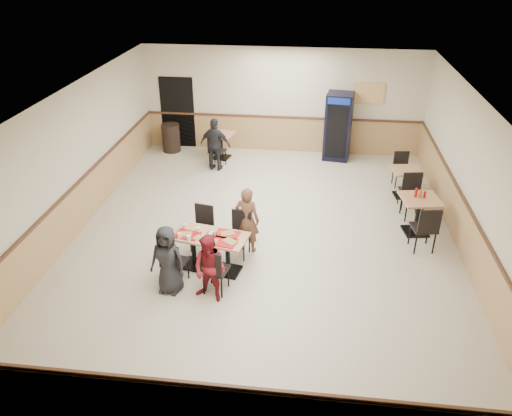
# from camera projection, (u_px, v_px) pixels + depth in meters

# --- Properties ---
(ground) EXTENTS (10.00, 10.00, 0.00)m
(ground) POSITION_uv_depth(u_px,v_px,m) (264.00, 237.00, 10.58)
(ground) COLOR beige
(ground) RESTS_ON ground
(room_shell) EXTENTS (10.00, 10.00, 10.00)m
(room_shell) POSITION_uv_depth(u_px,v_px,m) (346.00, 168.00, 12.35)
(room_shell) COLOR silver
(room_shell) RESTS_ON ground
(main_table) EXTENTS (1.49, 0.95, 0.74)m
(main_table) POSITION_uv_depth(u_px,v_px,m) (210.00, 247.00, 9.34)
(main_table) COLOR black
(main_table) RESTS_ON ground
(main_chairs) EXTENTS (1.52, 1.83, 0.94)m
(main_chairs) POSITION_uv_depth(u_px,v_px,m) (208.00, 247.00, 9.37)
(main_chairs) COLOR black
(main_chairs) RESTS_ON ground
(diner_woman_left) EXTENTS (0.69, 0.51, 1.30)m
(diner_woman_left) POSITION_uv_depth(u_px,v_px,m) (168.00, 260.00, 8.68)
(diner_woman_left) COLOR black
(diner_woman_left) RESTS_ON ground
(diner_woman_right) EXTENTS (0.74, 0.66, 1.26)m
(diner_woman_right) POSITION_uv_depth(u_px,v_px,m) (210.00, 269.00, 8.48)
(diner_woman_right) COLOR maroon
(diner_woman_right) RESTS_ON ground
(diner_man_opposite) EXTENTS (0.57, 0.44, 1.39)m
(diner_man_opposite) POSITION_uv_depth(u_px,v_px,m) (247.00, 220.00, 9.83)
(diner_man_opposite) COLOR brown
(diner_man_opposite) RESTS_ON ground
(lone_diner) EXTENTS (0.90, 0.50, 1.44)m
(lone_diner) POSITION_uv_depth(u_px,v_px,m) (215.00, 145.00, 13.35)
(lone_diner) COLOR black
(lone_diner) RESTS_ON ground
(tabletop_clutter) EXTENTS (1.23, 0.68, 0.12)m
(tabletop_clutter) POSITION_uv_depth(u_px,v_px,m) (209.00, 236.00, 9.16)
(tabletop_clutter) COLOR #B00B12
(tabletop_clutter) RESTS_ON main_table
(side_table_near) EXTENTS (0.88, 0.88, 0.82)m
(side_table_near) POSITION_uv_depth(u_px,v_px,m) (419.00, 210.00, 10.51)
(side_table_near) COLOR black
(side_table_near) RESTS_ON ground
(side_table_near_chair_south) EXTENTS (0.55, 0.55, 1.04)m
(side_table_near_chair_south) POSITION_uv_depth(u_px,v_px,m) (424.00, 227.00, 9.94)
(side_table_near_chair_south) COLOR black
(side_table_near_chair_south) RESTS_ON ground
(side_table_near_chair_north) EXTENTS (0.55, 0.55, 1.04)m
(side_table_near_chair_north) POSITION_uv_depth(u_px,v_px,m) (414.00, 197.00, 11.09)
(side_table_near_chair_north) COLOR black
(side_table_near_chair_north) RESTS_ON ground
(side_table_far) EXTENTS (0.74, 0.74, 0.71)m
(side_table_far) POSITION_uv_depth(u_px,v_px,m) (405.00, 179.00, 12.05)
(side_table_far) COLOR black
(side_table_far) RESTS_ON ground
(side_table_far_chair_south) EXTENTS (0.47, 0.47, 0.90)m
(side_table_far_chair_south) POSITION_uv_depth(u_px,v_px,m) (409.00, 190.00, 11.57)
(side_table_far_chair_south) COLOR black
(side_table_far_chair_south) RESTS_ON ground
(side_table_far_chair_north) EXTENTS (0.47, 0.47, 0.90)m
(side_table_far_chair_north) POSITION_uv_depth(u_px,v_px,m) (402.00, 170.00, 12.56)
(side_table_far_chair_north) COLOR black
(side_table_far_chair_north) RESTS_ON ground
(condiment_caddy) EXTENTS (0.23, 0.06, 0.20)m
(condiment_caddy) POSITION_uv_depth(u_px,v_px,m) (419.00, 193.00, 10.38)
(condiment_caddy) COLOR #9D110B
(condiment_caddy) RESTS_ON side_table_near
(back_table) EXTENTS (0.83, 0.83, 0.74)m
(back_table) POSITION_uv_depth(u_px,v_px,m) (221.00, 142.00, 14.19)
(back_table) COLOR black
(back_table) RESTS_ON ground
(back_table_chair_lone) EXTENTS (0.52, 0.52, 0.93)m
(back_table_chair_lone) POSITION_uv_depth(u_px,v_px,m) (217.00, 150.00, 13.69)
(back_table_chair_lone) COLOR black
(back_table_chair_lone) RESTS_ON ground
(pepsi_cooler) EXTENTS (0.80, 0.81, 1.89)m
(pepsi_cooler) POSITION_uv_depth(u_px,v_px,m) (338.00, 126.00, 13.98)
(pepsi_cooler) COLOR black
(pepsi_cooler) RESTS_ON ground
(trash_bin) EXTENTS (0.52, 0.52, 0.82)m
(trash_bin) POSITION_uv_depth(u_px,v_px,m) (171.00, 138.00, 14.70)
(trash_bin) COLOR black
(trash_bin) RESTS_ON ground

